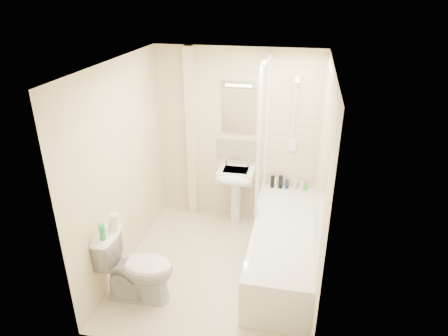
# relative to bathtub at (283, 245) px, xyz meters

# --- Properties ---
(floor) EXTENTS (2.50, 2.50, 0.00)m
(floor) POSITION_rel_bathtub_xyz_m (-0.75, -0.20, -0.29)
(floor) COLOR beige
(floor) RESTS_ON ground
(wall_back) EXTENTS (2.20, 0.02, 2.40)m
(wall_back) POSITION_rel_bathtub_xyz_m (-0.75, 1.05, 0.91)
(wall_back) COLOR beige
(wall_back) RESTS_ON ground
(wall_left) EXTENTS (0.02, 2.50, 2.40)m
(wall_left) POSITION_rel_bathtub_xyz_m (-1.85, -0.20, 0.91)
(wall_left) COLOR beige
(wall_left) RESTS_ON ground
(wall_right) EXTENTS (0.02, 2.50, 2.40)m
(wall_right) POSITION_rel_bathtub_xyz_m (0.35, -0.20, 0.91)
(wall_right) COLOR beige
(wall_right) RESTS_ON ground
(ceiling) EXTENTS (2.20, 2.50, 0.02)m
(ceiling) POSITION_rel_bathtub_xyz_m (-0.75, -0.20, 2.11)
(ceiling) COLOR white
(ceiling) RESTS_ON wall_back
(tile_back) EXTENTS (0.70, 0.01, 1.75)m
(tile_back) POSITION_rel_bathtub_xyz_m (0.00, 1.04, 1.14)
(tile_back) COLOR beige
(tile_back) RESTS_ON wall_back
(tile_right) EXTENTS (0.01, 2.10, 1.75)m
(tile_right) POSITION_rel_bathtub_xyz_m (0.34, 0.00, 1.14)
(tile_right) COLOR beige
(tile_right) RESTS_ON wall_right
(pipe_boxing) EXTENTS (0.12, 0.12, 2.40)m
(pipe_boxing) POSITION_rel_bathtub_xyz_m (-1.37, 0.99, 0.91)
(pipe_boxing) COLOR beige
(pipe_boxing) RESTS_ON ground
(splashback) EXTENTS (0.60, 0.02, 0.30)m
(splashback) POSITION_rel_bathtub_xyz_m (-0.72, 1.04, 0.74)
(splashback) COLOR beige
(splashback) RESTS_ON wall_back
(mirror) EXTENTS (0.46, 0.01, 0.60)m
(mirror) POSITION_rel_bathtub_xyz_m (-0.72, 1.04, 1.29)
(mirror) COLOR white
(mirror) RESTS_ON wall_back
(strip_light) EXTENTS (0.42, 0.07, 0.07)m
(strip_light) POSITION_rel_bathtub_xyz_m (-0.72, 1.02, 1.66)
(strip_light) COLOR silver
(strip_light) RESTS_ON wall_back
(bathtub) EXTENTS (0.70, 2.10, 0.55)m
(bathtub) POSITION_rel_bathtub_xyz_m (0.00, 0.00, 0.00)
(bathtub) COLOR white
(bathtub) RESTS_ON ground
(shower_screen) EXTENTS (0.04, 0.92, 1.80)m
(shower_screen) POSITION_rel_bathtub_xyz_m (-0.35, 0.60, 1.16)
(shower_screen) COLOR white
(shower_screen) RESTS_ON bathtub
(shower_fixture) EXTENTS (0.10, 0.16, 0.99)m
(shower_fixture) POSITION_rel_bathtub_xyz_m (-0.00, 0.99, 1.26)
(shower_fixture) COLOR white
(shower_fixture) RESTS_ON wall_back
(pedestal_sink) EXTENTS (0.48, 0.46, 0.93)m
(pedestal_sink) POSITION_rel_bathtub_xyz_m (-0.72, 0.81, 0.37)
(pedestal_sink) COLOR white
(pedestal_sink) RESTS_ON ground
(bottle_black_a) EXTENTS (0.06, 0.06, 0.17)m
(bottle_black_a) POSITION_rel_bathtub_xyz_m (-0.23, 0.96, 0.34)
(bottle_black_a) COLOR black
(bottle_black_a) RESTS_ON bathtub
(bottle_white_a) EXTENTS (0.05, 0.05, 0.15)m
(bottle_white_a) POSITION_rel_bathtub_xyz_m (-0.18, 0.96, 0.34)
(bottle_white_a) COLOR white
(bottle_white_a) RESTS_ON bathtub
(bottle_black_b) EXTENTS (0.05, 0.05, 0.18)m
(bottle_black_b) POSITION_rel_bathtub_xyz_m (-0.12, 0.96, 0.35)
(bottle_black_b) COLOR black
(bottle_black_b) RESTS_ON bathtub
(bottle_blue) EXTENTS (0.05, 0.05, 0.13)m
(bottle_blue) POSITION_rel_bathtub_xyz_m (-0.03, 0.96, 0.33)
(bottle_blue) COLOR navy
(bottle_blue) RESTS_ON bathtub
(bottle_cream) EXTENTS (0.05, 0.05, 0.15)m
(bottle_cream) POSITION_rel_bathtub_xyz_m (0.08, 0.96, 0.34)
(bottle_cream) COLOR beige
(bottle_cream) RESTS_ON bathtub
(bottle_white_b) EXTENTS (0.05, 0.05, 0.13)m
(bottle_white_b) POSITION_rel_bathtub_xyz_m (0.17, 0.96, 0.33)
(bottle_white_b) COLOR white
(bottle_white_b) RESTS_ON bathtub
(bottle_green) EXTENTS (0.06, 0.06, 0.08)m
(bottle_green) POSITION_rel_bathtub_xyz_m (0.21, 0.96, 0.30)
(bottle_green) COLOR green
(bottle_green) RESTS_ON bathtub
(toilet) EXTENTS (0.52, 0.81, 0.79)m
(toilet) POSITION_rel_bathtub_xyz_m (-1.47, -0.84, 0.10)
(toilet) COLOR white
(toilet) RESTS_ON ground
(toilet_roll_lower) EXTENTS (0.10, 0.10, 0.10)m
(toilet_roll_lower) POSITION_rel_bathtub_xyz_m (-1.71, -0.78, 0.54)
(toilet_roll_lower) COLOR white
(toilet_roll_lower) RESTS_ON toilet
(toilet_roll_upper) EXTENTS (0.10, 0.10, 0.09)m
(toilet_roll_upper) POSITION_rel_bathtub_xyz_m (-1.69, -0.77, 0.64)
(toilet_roll_upper) COLOR white
(toilet_roll_upper) RESTS_ON toilet_roll_lower
(green_bottle) EXTENTS (0.06, 0.06, 0.17)m
(green_bottle) POSITION_rel_bathtub_xyz_m (-1.74, -0.96, 0.58)
(green_bottle) COLOR green
(green_bottle) RESTS_ON toilet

